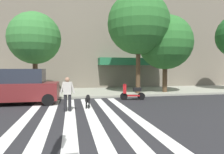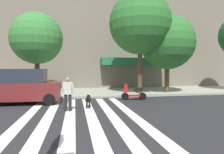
{
  "view_description": "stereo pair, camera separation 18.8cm",
  "coord_description": "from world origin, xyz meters",
  "px_view_note": "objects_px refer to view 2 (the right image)",
  "views": [
    {
      "loc": [
        0.75,
        -2.43,
        2.05
      ],
      "look_at": [
        2.63,
        6.48,
        1.66
      ],
      "focal_mm": 31.59,
      "sensor_mm": 36.0,
      "label": 1
    },
    {
      "loc": [
        0.94,
        -2.47,
        2.05
      ],
      "look_at": [
        2.63,
        6.48,
        1.66
      ],
      "focal_mm": 31.59,
      "sensor_mm": 36.0,
      "label": 2
    }
  ],
  "objects_px": {
    "pedestrian_dog_walker": "(68,92)",
    "dog_on_leash": "(88,99)",
    "street_tree_nearest": "(37,39)",
    "street_tree_middle": "(140,23)",
    "street_tree_further": "(167,42)",
    "parked_scooter": "(134,93)",
    "parked_car_behind_first": "(17,87)"
  },
  "relations": [
    {
      "from": "street_tree_middle",
      "to": "parked_car_behind_first",
      "type": "bearing_deg",
      "value": -164.76
    },
    {
      "from": "parked_scooter",
      "to": "pedestrian_dog_walker",
      "type": "distance_m",
      "value": 4.93
    },
    {
      "from": "street_tree_nearest",
      "to": "street_tree_further",
      "type": "height_order",
      "value": "street_tree_further"
    },
    {
      "from": "parked_scooter",
      "to": "street_tree_further",
      "type": "xyz_separation_m",
      "value": [
        3.56,
        2.52,
        3.68
      ]
    },
    {
      "from": "parked_scooter",
      "to": "street_tree_middle",
      "type": "distance_m",
      "value": 5.54
    },
    {
      "from": "parked_scooter",
      "to": "street_tree_middle",
      "type": "relative_size",
      "value": 0.21
    },
    {
      "from": "parked_scooter",
      "to": "street_tree_nearest",
      "type": "xyz_separation_m",
      "value": [
        -6.47,
        2.82,
        3.74
      ]
    },
    {
      "from": "street_tree_nearest",
      "to": "street_tree_further",
      "type": "distance_m",
      "value": 10.03
    },
    {
      "from": "parked_car_behind_first",
      "to": "parked_scooter",
      "type": "bearing_deg",
      "value": 0.88
    },
    {
      "from": "street_tree_further",
      "to": "pedestrian_dog_walker",
      "type": "distance_m",
      "value": 9.81
    },
    {
      "from": "parked_scooter",
      "to": "parked_car_behind_first",
      "type": "bearing_deg",
      "value": -179.12
    },
    {
      "from": "street_tree_middle",
      "to": "street_tree_further",
      "type": "xyz_separation_m",
      "value": [
        2.43,
        0.39,
        -1.31
      ]
    },
    {
      "from": "parked_car_behind_first",
      "to": "street_tree_nearest",
      "type": "height_order",
      "value": "street_tree_nearest"
    },
    {
      "from": "street_tree_further",
      "to": "parked_scooter",
      "type": "bearing_deg",
      "value": -144.72
    },
    {
      "from": "parked_scooter",
      "to": "dog_on_leash",
      "type": "xyz_separation_m",
      "value": [
        -3.09,
        -1.99,
        -0.04
      ]
    },
    {
      "from": "street_tree_nearest",
      "to": "dog_on_leash",
      "type": "distance_m",
      "value": 6.99
    },
    {
      "from": "dog_on_leash",
      "to": "street_tree_further",
      "type": "bearing_deg",
      "value": 34.1
    },
    {
      "from": "pedestrian_dog_walker",
      "to": "street_tree_nearest",
      "type": "bearing_deg",
      "value": 113.22
    },
    {
      "from": "parked_car_behind_first",
      "to": "pedestrian_dog_walker",
      "type": "xyz_separation_m",
      "value": [
        2.96,
        -2.57,
        -0.06
      ]
    },
    {
      "from": "parked_car_behind_first",
      "to": "street_tree_nearest",
      "type": "xyz_separation_m",
      "value": [
        0.6,
        2.93,
        3.23
      ]
    },
    {
      "from": "street_tree_nearest",
      "to": "dog_on_leash",
      "type": "xyz_separation_m",
      "value": [
        3.37,
        -4.81,
        -3.78
      ]
    },
    {
      "from": "parked_car_behind_first",
      "to": "dog_on_leash",
      "type": "distance_m",
      "value": 4.43
    },
    {
      "from": "parked_scooter",
      "to": "street_tree_middle",
      "type": "bearing_deg",
      "value": 62.11
    },
    {
      "from": "parked_scooter",
      "to": "dog_on_leash",
      "type": "distance_m",
      "value": 3.68
    },
    {
      "from": "parked_scooter",
      "to": "street_tree_nearest",
      "type": "bearing_deg",
      "value": 156.43
    },
    {
      "from": "pedestrian_dog_walker",
      "to": "dog_on_leash",
      "type": "xyz_separation_m",
      "value": [
        1.02,
        0.69,
        -0.48
      ]
    },
    {
      "from": "street_tree_further",
      "to": "pedestrian_dog_walker",
      "type": "height_order",
      "value": "street_tree_further"
    },
    {
      "from": "pedestrian_dog_walker",
      "to": "dog_on_leash",
      "type": "distance_m",
      "value": 1.32
    },
    {
      "from": "street_tree_further",
      "to": "street_tree_nearest",
      "type": "bearing_deg",
      "value": 178.25
    },
    {
      "from": "parked_scooter",
      "to": "pedestrian_dog_walker",
      "type": "height_order",
      "value": "pedestrian_dog_walker"
    },
    {
      "from": "parked_car_behind_first",
      "to": "pedestrian_dog_walker",
      "type": "distance_m",
      "value": 3.92
    },
    {
      "from": "parked_scooter",
      "to": "street_tree_further",
      "type": "height_order",
      "value": "street_tree_further"
    }
  ]
}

